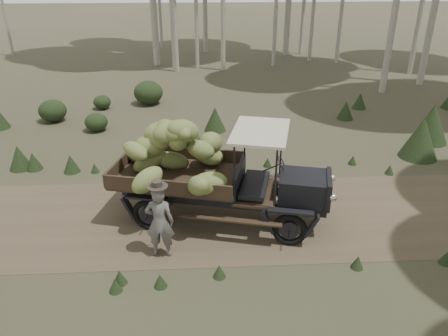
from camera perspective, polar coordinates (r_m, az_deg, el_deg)
The scene contains 5 objects.
ground at distance 11.27m, azimuth 8.13°, elevation -6.12°, with size 120.00×120.00×0.00m, color #473D2B.
dirt_track at distance 11.26m, azimuth 8.13°, elevation -6.10°, with size 70.00×4.00×0.01m, color brown.
banana_truck at distance 10.47m, azimuth -3.79°, elevation 1.01°, with size 5.49×3.00×2.71m.
farmer at distance 9.42m, azimuth -8.40°, elevation -6.88°, with size 0.65×0.49×1.82m.
undergrowth at distance 11.70m, azimuth 24.69°, elevation -4.17°, with size 21.85×23.07×1.38m.
Camera 1 is at (-2.11, -9.37, 5.89)m, focal length 35.00 mm.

